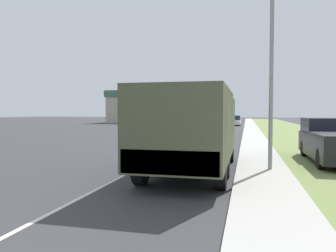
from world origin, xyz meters
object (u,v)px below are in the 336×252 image
object	(u,v)px
pickup_truck	(332,141)
lamp_post	(265,60)
car_second_ahead	(193,125)
military_truck	(193,126)
car_nearest_ahead	(169,131)
car_third_ahead	(235,121)
car_fourth_ahead	(217,119)

from	to	relation	value
pickup_truck	lamp_post	bearing A→B (deg)	-133.56
car_second_ahead	pickup_truck	world-z (taller)	pickup_truck
car_second_ahead	pickup_truck	size ratio (longest dim) A/B	0.77
military_truck	lamp_post	xyz separation A→B (m)	(2.39, 0.57, 2.30)
military_truck	car_nearest_ahead	world-z (taller)	military_truck
car_nearest_ahead	lamp_post	size ratio (longest dim) A/B	0.71
car_third_ahead	car_fourth_ahead	xyz separation A→B (m)	(-3.61, 10.34, 0.03)
car_third_ahead	car_fourth_ahead	bearing A→B (deg)	109.25
car_nearest_ahead	car_third_ahead	distance (m)	28.49
military_truck	car_fourth_ahead	bearing A→B (deg)	94.06
car_nearest_ahead	car_second_ahead	bearing A→B (deg)	90.74
car_fourth_ahead	pickup_truck	distance (m)	48.53
lamp_post	car_second_ahead	bearing A→B (deg)	104.66
car_fourth_ahead	pickup_truck	xyz separation A→B (m)	(8.93, -47.70, 0.14)
car_second_ahead	car_third_ahead	size ratio (longest dim) A/B	0.96
pickup_truck	car_nearest_ahead	bearing A→B (deg)	135.25
car_nearest_ahead	car_second_ahead	world-z (taller)	car_nearest_ahead
lamp_post	car_fourth_ahead	bearing A→B (deg)	96.78
military_truck	pickup_truck	xyz separation A→B (m)	(5.29, 3.62, -0.72)
car_third_ahead	lamp_post	xyz separation A→B (m)	(2.42, -40.41, 3.20)
car_third_ahead	car_second_ahead	bearing A→B (deg)	-104.52
military_truck	pickup_truck	world-z (taller)	military_truck
car_second_ahead	car_third_ahead	bearing A→B (deg)	75.48
pickup_truck	car_third_ahead	bearing A→B (deg)	98.11
car_third_ahead	pickup_truck	size ratio (longest dim) A/B	0.80
car_second_ahead	lamp_post	world-z (taller)	lamp_post
car_second_ahead	lamp_post	bearing A→B (deg)	-75.34
military_truck	car_nearest_ahead	xyz separation A→B (m)	(-3.93, 12.76, -0.91)
car_fourth_ahead	lamp_post	bearing A→B (deg)	-83.22
car_nearest_ahead	car_third_ahead	xyz separation A→B (m)	(3.89, 28.22, 0.00)
car_second_ahead	car_fourth_ahead	xyz separation A→B (m)	(0.44, 25.99, 0.07)
car_second_ahead	car_fourth_ahead	bearing A→B (deg)	89.02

